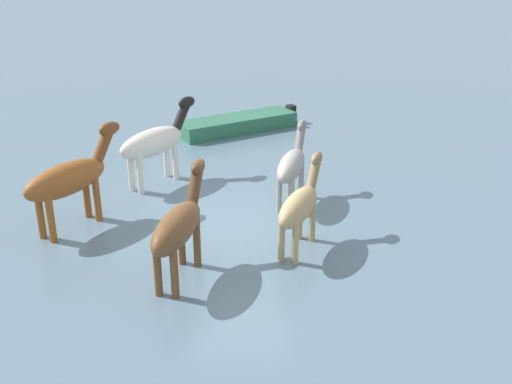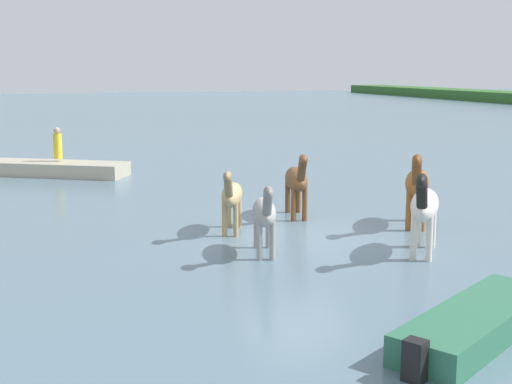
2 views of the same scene
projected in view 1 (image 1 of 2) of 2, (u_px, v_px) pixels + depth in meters
ground_plane at (232, 227)px, 12.99m from camera, size 204.12×204.12×0.00m
horse_gray_outer at (178, 226)px, 10.71m from camera, size 2.41×0.95×1.86m
horse_mid_herd at (300, 206)px, 11.75m from camera, size 2.13×1.11×1.68m
horse_lead at (155, 142)px, 14.81m from camera, size 2.27×1.79×1.96m
horse_pinto_flank at (292, 165)px, 13.79m from camera, size 2.17×0.90×1.69m
horse_chestnut_trailing at (70, 178)px, 12.56m from camera, size 2.39×1.72×2.01m
boat_dinghy_port at (239, 126)px, 19.17m from camera, size 2.84×3.73×0.71m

